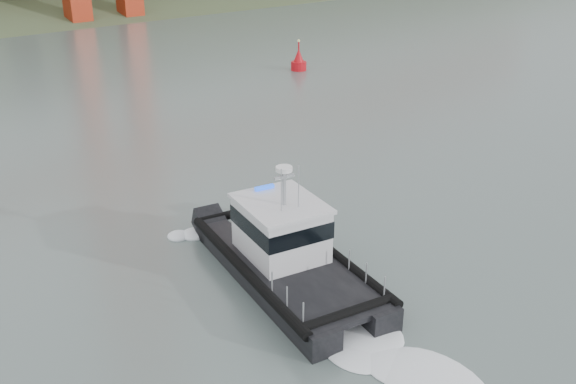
% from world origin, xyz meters
% --- Properties ---
extents(ground, '(400.00, 400.00, 0.00)m').
position_xyz_m(ground, '(0.00, 0.00, 0.00)').
color(ground, slate).
rests_on(ground, ground).
extents(patrol_boat, '(6.03, 11.67, 5.39)m').
position_xyz_m(patrol_boat, '(-2.79, 4.23, 1.35)').
color(patrol_boat, black).
rests_on(patrol_boat, ground).
extents(nav_buoy, '(1.55, 1.55, 3.24)m').
position_xyz_m(nav_buoy, '(23.50, 33.98, 0.85)').
color(nav_buoy, red).
rests_on(nav_buoy, ground).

